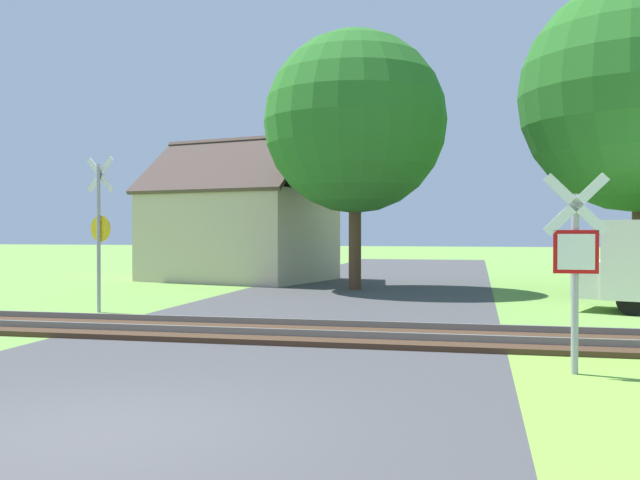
{
  "coord_description": "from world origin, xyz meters",
  "views": [
    {
      "loc": [
        3.62,
        -6.38,
        2.01
      ],
      "look_at": [
        0.5,
        7.7,
        1.8
      ],
      "focal_mm": 40.0,
      "sensor_mm": 36.0,
      "label": 1
    }
  ],
  "objects_px": {
    "stop_sign_near": "(575,260)",
    "tree_center": "(355,122)",
    "tree_right": "(638,95)",
    "crossing_sign_far": "(99,224)",
    "house": "(239,231)"
  },
  "relations": [
    {
      "from": "stop_sign_near",
      "to": "tree_center",
      "type": "relative_size",
      "value": 0.32
    },
    {
      "from": "tree_center",
      "to": "tree_right",
      "type": "distance_m",
      "value": 8.74
    },
    {
      "from": "tree_center",
      "to": "tree_right",
      "type": "height_order",
      "value": "tree_right"
    },
    {
      "from": "crossing_sign_far",
      "to": "tree_center",
      "type": "xyz_separation_m",
      "value": [
        4.96,
        7.9,
        3.48
      ]
    },
    {
      "from": "crossing_sign_far",
      "to": "tree_center",
      "type": "distance_m",
      "value": 9.95
    },
    {
      "from": "stop_sign_near",
      "to": "tree_center",
      "type": "distance_m",
      "value": 14.88
    },
    {
      "from": "stop_sign_near",
      "to": "house",
      "type": "relative_size",
      "value": 0.35
    },
    {
      "from": "tree_center",
      "to": "house",
      "type": "bearing_deg",
      "value": 147.12
    },
    {
      "from": "tree_right",
      "to": "house",
      "type": "bearing_deg",
      "value": 162.99
    },
    {
      "from": "stop_sign_near",
      "to": "house",
      "type": "height_order",
      "value": "house"
    },
    {
      "from": "crossing_sign_far",
      "to": "stop_sign_near",
      "type": "bearing_deg",
      "value": -10.59
    },
    {
      "from": "crossing_sign_far",
      "to": "house",
      "type": "xyz_separation_m",
      "value": [
        -0.3,
        11.3,
        -0.2
      ]
    },
    {
      "from": "tree_center",
      "to": "tree_right",
      "type": "xyz_separation_m",
      "value": [
        8.69,
        -0.87,
        0.39
      ]
    },
    {
      "from": "crossing_sign_far",
      "to": "tree_right",
      "type": "height_order",
      "value": "tree_right"
    },
    {
      "from": "stop_sign_near",
      "to": "tree_center",
      "type": "xyz_separation_m",
      "value": [
        -5.35,
        13.28,
        4.03
      ]
    }
  ]
}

